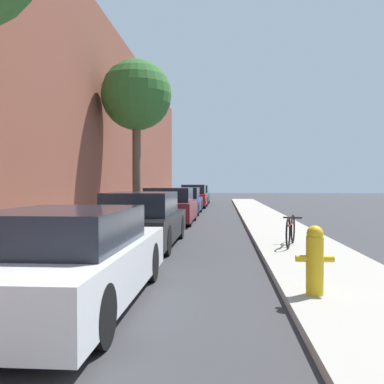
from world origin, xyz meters
The scene contains 13 objects.
ground_plane centered at (0.00, 16.00, 0.00)m, with size 120.00×120.00×0.00m, color #333335.
sidewalk_left centered at (-2.90, 16.00, 0.06)m, with size 2.00×52.00×0.12m.
sidewalk_right centered at (2.90, 16.00, 0.06)m, with size 2.00×52.00×0.12m.
building_facade_left centered at (-4.25, 16.00, 4.37)m, with size 0.70×52.00×8.73m.
parked_car_white centered at (-0.81, 6.11, 0.59)m, with size 1.74×4.43×1.22m.
parked_car_black centered at (-0.87, 11.30, 0.63)m, with size 1.70×4.67×1.33m.
parked_car_maroon centered at (-0.97, 17.41, 0.66)m, with size 1.89×4.29×1.39m.
parked_car_navy centered at (-0.91, 22.73, 0.65)m, with size 1.70×4.50×1.36m.
parked_car_red centered at (-0.83, 28.97, 0.71)m, with size 1.68×4.44×1.50m.
parked_car_teal centered at (-0.92, 34.46, 0.69)m, with size 1.81×4.27×1.44m.
street_tree_far centered at (-2.38, 17.89, 5.06)m, with size 2.82×2.82×6.41m.
fire_hydrant centered at (2.28, 6.42, 0.57)m, with size 0.48×0.22×0.88m.
bicycle centered at (2.65, 10.79, 0.47)m, with size 0.56×1.62×0.68m.
Camera 1 is at (1.12, 0.92, 1.52)m, focal length 39.96 mm.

